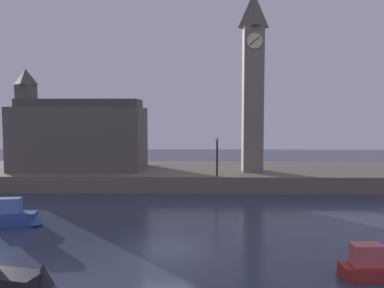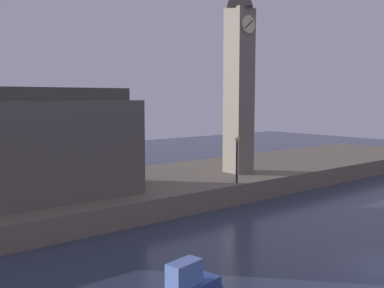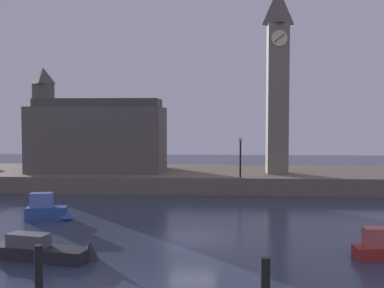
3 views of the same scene
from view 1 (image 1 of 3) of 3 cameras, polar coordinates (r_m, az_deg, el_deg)
name	(u,v)px [view 1 (image 1 of 3)]	position (r m, az deg, el deg)	size (l,w,h in m)	color
ground_plane	(165,249)	(20.53, -4.04, -15.20)	(120.00, 120.00, 0.00)	#2D384C
far_embankment	(182,175)	(39.79, -1.47, -4.62)	(70.00, 12.00, 1.50)	#6B6051
clock_tower	(253,79)	(37.86, 8.94, 9.36)	(2.07, 2.12, 16.99)	slate
parliament_hall	(79,135)	(40.57, -16.34, 1.28)	(12.60, 6.64, 10.02)	#5B544C
streetlamp	(217,151)	(34.16, 3.71, -1.09)	(0.36, 0.36, 3.47)	black
boat_dinghy_red	(379,267)	(18.73, 25.76, -15.96)	(3.25, 1.15, 1.49)	maroon
boat_tour_blue	(16,216)	(26.70, -24.40, -9.57)	(3.14, 1.40, 1.74)	#2D4C93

